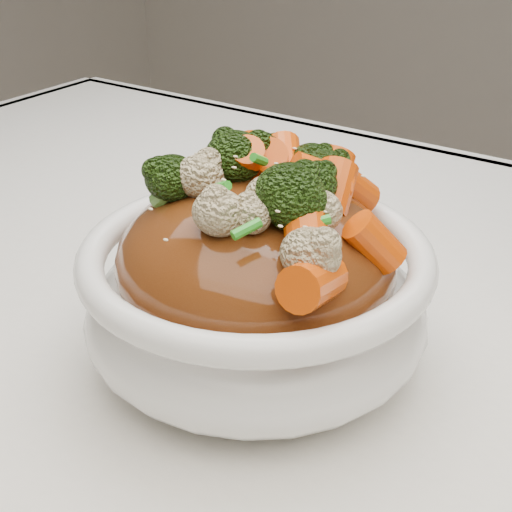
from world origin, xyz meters
The scene contains 8 objects.
tablecloth centered at (0.00, 0.00, 0.73)m, with size 1.20×0.80×0.04m, color white.
bowl centered at (-0.04, -0.01, 0.79)m, with size 0.20×0.20×0.08m, color white, non-canonical shape.
sauce_base centered at (-0.04, -0.01, 0.82)m, with size 0.16×0.16×0.09m, color #55270E.
carrots centered at (-0.04, -0.01, 0.87)m, with size 0.16×0.16×0.05m, color #DA4A07, non-canonical shape.
broccoli centered at (-0.04, -0.01, 0.87)m, with size 0.16×0.16×0.04m, color black, non-canonical shape.
cauliflower centered at (-0.04, -0.01, 0.87)m, with size 0.16×0.16×0.03m, color #CDBA8C, non-canonical shape.
scallions centered at (-0.04, -0.01, 0.87)m, with size 0.12×0.12×0.02m, color #279322, non-canonical shape.
sesame_seeds centered at (-0.04, -0.01, 0.87)m, with size 0.14×0.14×0.01m, color beige, non-canonical shape.
Camera 1 is at (0.15, -0.30, 1.01)m, focal length 50.00 mm.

